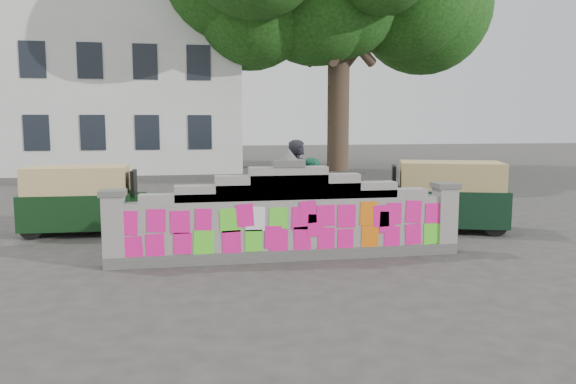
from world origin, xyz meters
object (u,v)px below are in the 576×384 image
rickshaw_left (82,199)px  rickshaw_right (446,195)px  cyclist_bike (299,214)px  pedestrian (312,198)px  cyclist_rider (299,196)px

rickshaw_left → rickshaw_right: rickshaw_right is taller
cyclist_bike → pedestrian: 0.54m
pedestrian → rickshaw_right: (3.21, 0.19, -0.04)m
cyclist_rider → pedestrian: cyclist_rider is taller
cyclist_rider → rickshaw_left: bearing=82.3°
pedestrian → cyclist_rider: bearing=-72.9°
cyclist_rider → rickshaw_left: size_ratio=0.68×
cyclist_bike → rickshaw_left: bearing=82.3°
pedestrian → rickshaw_left: 5.11m
cyclist_rider → rickshaw_left: 4.86m
rickshaw_left → rickshaw_right: size_ratio=0.93×
pedestrian → rickshaw_left: pedestrian is taller
pedestrian → cyclist_bike: bearing=-72.9°
cyclist_bike → pedestrian: pedestrian is taller
pedestrian → rickshaw_left: size_ratio=0.63×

